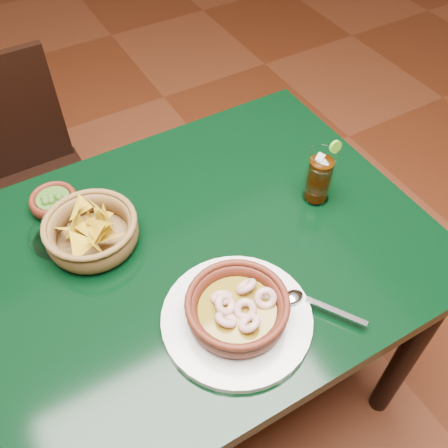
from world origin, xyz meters
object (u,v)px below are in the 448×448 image
chip_basket (92,231)px  cola_drink (319,176)px  shrimp_plate (237,312)px  dining_table (168,286)px  dining_chair (27,183)px

chip_basket → cola_drink: (0.51, -0.14, 0.03)m
shrimp_plate → cola_drink: 0.39m
dining_table → dining_chair: (-0.19, 0.71, -0.17)m
dining_table → shrimp_plate: bearing=-73.6°
shrimp_plate → cola_drink: bearing=30.0°
chip_basket → dining_table: bearing=-47.9°
dining_chair → shrimp_plate: bearing=-74.8°
dining_chair → dining_table: bearing=-75.2°
dining_table → cola_drink: cola_drink is taller
dining_table → chip_basket: (-0.11, 0.12, 0.14)m
chip_basket → shrimp_plate: bearing=-62.5°
cola_drink → dining_table: bearing=178.4°
dining_table → chip_basket: bearing=132.1°
dining_chair → shrimp_plate: size_ratio=2.39×
chip_basket → cola_drink: bearing=-14.8°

